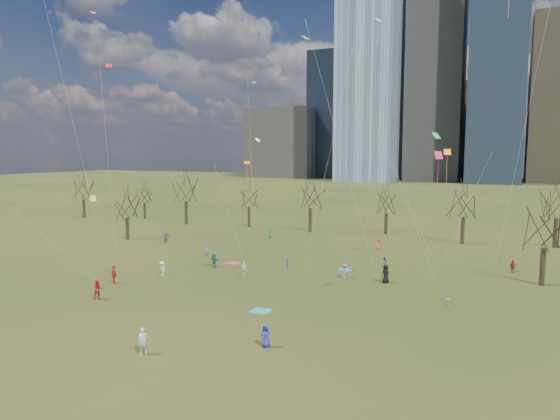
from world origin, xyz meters
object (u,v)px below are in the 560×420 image
at_px(blanket_teal, 261,311).
at_px(person_0, 266,336).
at_px(person_4, 114,275).
at_px(person_1, 143,341).
at_px(blanket_navy, 346,270).
at_px(blanket_crimson, 233,263).
at_px(person_2, 98,289).

distance_m(blanket_teal, person_0, 7.80).
bearing_deg(person_4, person_1, 159.94).
xyz_separation_m(blanket_navy, blanket_crimson, (-13.45, -2.30, 0.00)).
xyz_separation_m(blanket_teal, person_4, (-17.42, 1.83, 0.93)).
xyz_separation_m(person_2, person_4, (-2.52, 4.82, 0.02)).
distance_m(blanket_crimson, person_0, 26.42).
xyz_separation_m(blanket_teal, person_0, (3.75, -6.80, 0.78)).
bearing_deg(blanket_crimson, blanket_teal, -53.29).
distance_m(blanket_teal, person_4, 17.54).
relative_size(person_0, person_4, 0.84).
bearing_deg(person_2, person_0, -66.17).
height_order(person_1, person_4, person_4).
distance_m(blanket_crimson, person_2, 18.39).
bearing_deg(blanket_teal, person_1, -105.38).
bearing_deg(person_0, person_4, 157.98).
distance_m(blanket_navy, person_1, 29.01).
distance_m(blanket_crimson, person_1, 27.43).
height_order(blanket_navy, person_0, person_0).
xyz_separation_m(person_1, person_4, (-14.34, 13.03, 0.04)).
bearing_deg(person_1, person_2, 93.03).
relative_size(blanket_teal, person_4, 0.85).
bearing_deg(person_0, blanket_crimson, 124.56).
xyz_separation_m(blanket_crimson, person_0, (14.92, -21.79, 0.78)).
relative_size(person_1, person_2, 0.98).
relative_size(person_0, person_2, 0.86).
xyz_separation_m(blanket_navy, person_4, (-19.69, -15.47, 0.93)).
height_order(blanket_teal, blanket_crimson, same).
distance_m(blanket_teal, blanket_crimson, 18.70).
bearing_deg(blanket_teal, blanket_crimson, 126.71).
bearing_deg(blanket_teal, person_4, 174.02).
bearing_deg(person_0, person_2, 168.61).
height_order(blanket_navy, person_1, person_1).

